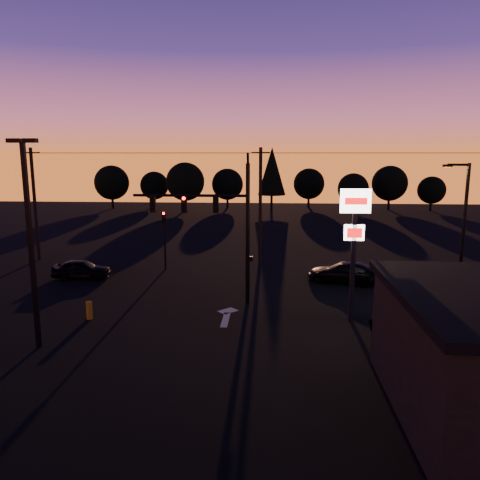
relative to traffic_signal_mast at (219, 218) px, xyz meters
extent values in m
plane|color=black|center=(0.10, -3.99, -4.94)|extent=(120.00, 120.00, 0.00)
cube|color=beige|center=(0.60, -2.99, -4.93)|extent=(0.35, 2.20, 0.01)
cube|color=beige|center=(0.60, -1.59, -4.93)|extent=(1.20, 1.20, 0.01)
cylinder|color=black|center=(1.60, 0.01, -0.94)|extent=(0.24, 0.24, 8.00)
cylinder|color=black|center=(1.60, 0.01, 3.26)|extent=(0.14, 0.52, 0.76)
cylinder|color=black|center=(-1.65, 0.01, 1.26)|extent=(6.50, 0.16, 0.16)
cube|color=black|center=(-0.20, 0.01, 0.76)|extent=(0.32, 0.22, 0.95)
sphere|color=black|center=(-0.20, -0.12, 1.11)|extent=(0.18, 0.18, 0.18)
sphere|color=black|center=(-0.20, -0.12, 0.81)|extent=(0.18, 0.18, 0.18)
sphere|color=black|center=(-0.20, -0.12, 0.51)|extent=(0.18, 0.18, 0.18)
cube|color=black|center=(-2.00, 0.01, 0.76)|extent=(0.32, 0.22, 0.95)
sphere|color=#FF0705|center=(-2.00, -0.12, 1.11)|extent=(0.18, 0.18, 0.18)
sphere|color=black|center=(-2.00, -0.12, 0.81)|extent=(0.18, 0.18, 0.18)
sphere|color=black|center=(-2.00, -0.12, 0.51)|extent=(0.18, 0.18, 0.18)
cube|color=black|center=(-3.80, 0.01, 0.76)|extent=(0.32, 0.22, 0.95)
sphere|color=black|center=(-3.80, -0.12, 1.11)|extent=(0.18, 0.18, 0.18)
sphere|color=black|center=(-3.80, -0.12, 0.81)|extent=(0.18, 0.18, 0.18)
sphere|color=black|center=(-3.80, -0.12, 0.51)|extent=(0.18, 0.18, 0.18)
cube|color=black|center=(1.78, 0.01, -2.34)|extent=(0.22, 0.18, 0.28)
cylinder|color=black|center=(-4.90, 7.51, -3.14)|extent=(0.14, 0.14, 3.60)
cube|color=black|center=(-4.90, 7.51, -1.04)|extent=(0.30, 0.20, 0.90)
sphere|color=#FF0705|center=(-4.90, 7.39, -0.72)|extent=(0.18, 0.18, 0.18)
sphere|color=black|center=(-4.90, 7.39, -1.00)|extent=(0.18, 0.18, 0.18)
sphere|color=black|center=(-4.90, 7.39, -1.28)|extent=(0.18, 0.18, 0.18)
cube|color=black|center=(-7.40, -6.99, -0.44)|extent=(0.18, 0.18, 9.00)
cube|color=black|center=(-7.75, -6.99, 4.11)|extent=(0.55, 0.30, 0.18)
cube|color=black|center=(-7.05, -6.99, 4.11)|extent=(0.55, 0.30, 0.18)
cube|color=black|center=(7.10, -2.49, -1.74)|extent=(0.22, 0.22, 6.40)
cube|color=white|center=(7.10, -2.49, 1.26)|extent=(1.50, 0.25, 1.20)
cube|color=red|center=(7.10, -2.63, 1.26)|extent=(1.10, 0.02, 0.35)
cube|color=white|center=(7.10, -2.49, -0.34)|extent=(1.00, 0.22, 0.80)
cube|color=red|center=(7.10, -2.62, -0.34)|extent=(0.75, 0.02, 0.50)
cylinder|color=black|center=(14.10, 1.51, -0.94)|extent=(0.20, 0.20, 8.00)
cylinder|color=black|center=(13.50, 1.51, 2.96)|extent=(1.20, 0.14, 0.14)
cube|color=black|center=(12.90, 1.51, 2.91)|extent=(0.50, 0.22, 0.14)
plane|color=#FFB759|center=(12.90, 1.51, 2.83)|extent=(0.35, 0.35, 0.00)
cylinder|color=black|center=(-15.90, 10.01, -0.44)|extent=(0.26, 0.26, 9.00)
cube|color=black|center=(-15.90, 10.01, 3.66)|extent=(1.40, 0.10, 0.10)
cylinder|color=black|center=(2.10, 10.01, -0.44)|extent=(0.26, 0.26, 9.00)
cube|color=black|center=(2.10, 10.01, 3.66)|extent=(1.40, 0.10, 0.10)
cylinder|color=black|center=(-6.90, 9.41, 3.61)|extent=(18.00, 0.02, 0.02)
cylinder|color=black|center=(-6.90, 10.01, 3.66)|extent=(18.00, 0.02, 0.02)
cylinder|color=black|center=(-6.90, 10.61, 3.61)|extent=(18.00, 0.02, 0.02)
cylinder|color=black|center=(11.10, 9.41, 3.61)|extent=(18.00, 0.02, 0.02)
cylinder|color=black|center=(11.10, 10.01, 3.66)|extent=(18.00, 0.02, 0.02)
cylinder|color=black|center=(11.10, 10.61, 3.61)|extent=(18.00, 0.02, 0.02)
cube|color=black|center=(9.10, -7.47, -3.54)|extent=(2.20, 0.05, 1.60)
cylinder|color=#C78314|center=(-6.52, -3.30, -4.47)|extent=(0.31, 0.31, 0.94)
cylinder|color=black|center=(-21.90, 46.01, -4.12)|extent=(0.36, 0.36, 1.62)
sphere|color=black|center=(-21.90, 46.01, -0.87)|extent=(5.36, 5.36, 5.36)
cylinder|color=black|center=(-15.90, 49.01, -4.25)|extent=(0.36, 0.36, 1.38)
sphere|color=black|center=(-15.90, 49.01, -1.50)|extent=(4.54, 4.54, 4.54)
cylinder|color=black|center=(-9.90, 44.01, -4.06)|extent=(0.36, 0.36, 1.75)
sphere|color=black|center=(-9.90, 44.01, -0.56)|extent=(5.77, 5.78, 5.78)
cylinder|color=black|center=(-3.90, 48.01, -4.19)|extent=(0.36, 0.36, 1.50)
sphere|color=black|center=(-3.90, 48.01, -1.19)|extent=(4.95, 4.95, 4.95)
cylinder|color=black|center=(3.10, 45.01, -3.75)|extent=(0.36, 0.36, 2.38)
cone|color=black|center=(3.10, 45.01, 1.00)|extent=(4.18, 4.18, 7.12)
cylinder|color=black|center=(9.10, 50.01, -4.19)|extent=(0.36, 0.36, 1.50)
sphere|color=black|center=(9.10, 50.01, -1.19)|extent=(4.95, 4.95, 4.95)
cylinder|color=black|center=(15.10, 44.01, -4.25)|extent=(0.36, 0.36, 1.38)
sphere|color=black|center=(15.10, 44.01, -1.50)|extent=(4.54, 4.54, 4.54)
cylinder|color=black|center=(21.10, 47.01, -4.12)|extent=(0.36, 0.36, 1.62)
sphere|color=black|center=(21.10, 47.01, -0.87)|extent=(5.36, 5.36, 5.36)
cylinder|color=black|center=(27.10, 46.01, -4.31)|extent=(0.36, 0.36, 1.25)
sphere|color=black|center=(27.10, 46.01, -1.81)|extent=(4.12, 4.12, 4.12)
imported|color=black|center=(-10.12, 4.57, -4.27)|extent=(4.02, 1.86, 1.33)
imported|color=black|center=(7.85, 4.65, -4.23)|extent=(5.21, 3.28, 1.41)
imported|color=black|center=(9.86, -6.29, -4.18)|extent=(4.84, 6.01, 1.52)
camera|label=1|loc=(2.83, -26.06, 3.58)|focal=35.00mm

